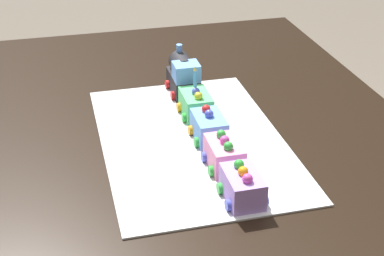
{
  "coord_description": "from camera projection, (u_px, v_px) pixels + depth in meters",
  "views": [
    {
      "loc": [
        1.15,
        -0.3,
        1.4
      ],
      "look_at": [
        0.06,
        -0.03,
        0.77
      ],
      "focal_mm": 54.15,
      "sensor_mm": 36.0,
      "label": 1
    }
  ],
  "objects": [
    {
      "name": "cake_car_flatbed_sky_blue",
      "position": [
        209.0,
        127.0,
        1.29
      ],
      "size": [
        0.1,
        0.08,
        0.07
      ],
      "color": "#669EEA",
      "rests_on": "cake_board"
    },
    {
      "name": "cake_car_caboose_lavender",
      "position": [
        242.0,
        186.0,
        1.09
      ],
      "size": [
        0.1,
        0.08,
        0.07
      ],
      "color": "#AD84E0",
      "rests_on": "cake_board"
    },
    {
      "name": "dining_table",
      "position": [
        199.0,
        164.0,
        1.41
      ],
      "size": [
        1.4,
        1.0,
        0.74
      ],
      "color": "black",
      "rests_on": "ground"
    },
    {
      "name": "birthday_candle",
      "position": [
        195.0,
        77.0,
        1.36
      ],
      "size": [
        0.01,
        0.01,
        0.05
      ],
      "color": "#4CA5E5",
      "rests_on": "cake_car_hopper_mint_green"
    },
    {
      "name": "cake_car_gondola_bubblegum",
      "position": [
        224.0,
        154.0,
        1.19
      ],
      "size": [
        0.1,
        0.08,
        0.07
      ],
      "color": "pink",
      "rests_on": "cake_board"
    },
    {
      "name": "cake_board",
      "position": [
        192.0,
        140.0,
        1.3
      ],
      "size": [
        0.6,
        0.4,
        0.0
      ],
      "primitive_type": "cube",
      "color": "silver",
      "rests_on": "dining_table"
    },
    {
      "name": "cake_car_hopper_mint_green",
      "position": [
        196.0,
        104.0,
        1.39
      ],
      "size": [
        0.1,
        0.08,
        0.07
      ],
      "color": "#59CC7A",
      "rests_on": "cake_board"
    },
    {
      "name": "cake_locomotive",
      "position": [
        183.0,
        76.0,
        1.49
      ],
      "size": [
        0.14,
        0.08,
        0.12
      ],
      "color": "#232328",
      "rests_on": "cake_board"
    }
  ]
}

